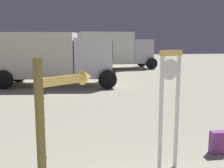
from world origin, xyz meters
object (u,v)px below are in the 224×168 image
at_px(box_truck_near, 45,56).
at_px(backpack, 218,142).
at_px(arrow_sign, 61,101).
at_px(standing_clock, 169,98).
at_px(box_truck_far, 114,49).

bearing_deg(box_truck_near, backpack, -65.56).
bearing_deg(arrow_sign, standing_clock, 4.74).
bearing_deg(box_truck_near, arrow_sign, -83.87).
bearing_deg(box_truck_far, box_truck_near, -123.42).
relative_size(arrow_sign, box_truck_far, 0.34).
bearing_deg(standing_clock, arrow_sign, -175.26).
relative_size(backpack, box_truck_far, 0.08).
height_order(standing_clock, backpack, standing_clock).
height_order(standing_clock, box_truck_near, box_truck_near).
xyz_separation_m(standing_clock, backpack, (1.30, 0.51, -1.10)).
height_order(backpack, box_truck_far, box_truck_far).
relative_size(standing_clock, box_truck_near, 0.30).
bearing_deg(standing_clock, box_truck_near, 106.69).
distance_m(backpack, box_truck_far, 16.75).
bearing_deg(backpack, standing_clock, -158.50).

